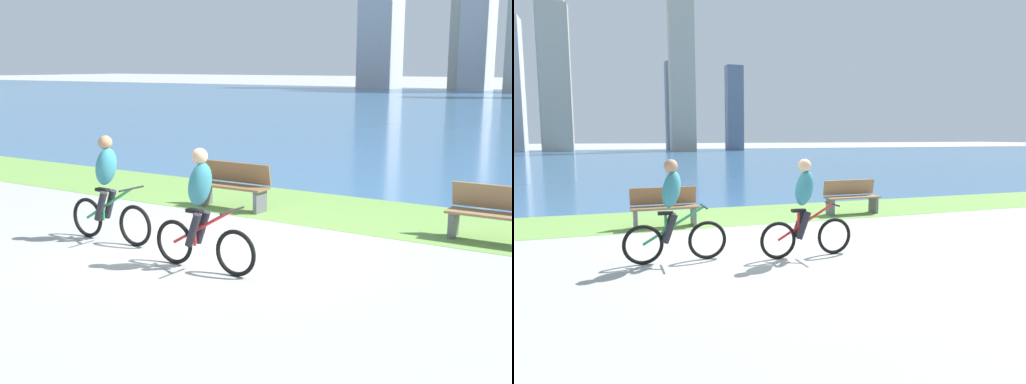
# 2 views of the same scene
# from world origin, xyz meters

# --- Properties ---
(ground_plane) EXTENTS (300.00, 300.00, 0.00)m
(ground_plane) POSITION_xyz_m (0.00, 0.00, 0.00)
(ground_plane) COLOR #9E9E99
(grass_strip_bayside) EXTENTS (120.00, 2.90, 0.01)m
(grass_strip_bayside) POSITION_xyz_m (0.00, 3.54, 0.00)
(grass_strip_bayside) COLOR #6B9947
(grass_strip_bayside) RESTS_ON ground
(cyclist_lead) EXTENTS (1.69, 0.52, 1.68)m
(cyclist_lead) POSITION_xyz_m (0.48, -0.89, 0.84)
(cyclist_lead) COLOR black
(cyclist_lead) RESTS_ON ground
(cyclist_trailing) EXTENTS (1.69, 0.52, 1.69)m
(cyclist_trailing) POSITION_xyz_m (-1.69, -0.50, 0.84)
(cyclist_trailing) COLOR black
(cyclist_trailing) RESTS_ON ground
(bench_near_path) EXTENTS (1.50, 0.47, 0.90)m
(bench_near_path) POSITION_xyz_m (-1.47, 2.63, 0.45)
(bench_near_path) COLOR brown
(bench_near_path) RESTS_ON ground
(bench_far_along_path) EXTENTS (1.50, 0.47, 0.90)m
(bench_far_along_path) POSITION_xyz_m (3.46, 2.82, 0.45)
(bench_far_along_path) COLOR olive
(bench_far_along_path) RESTS_ON ground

